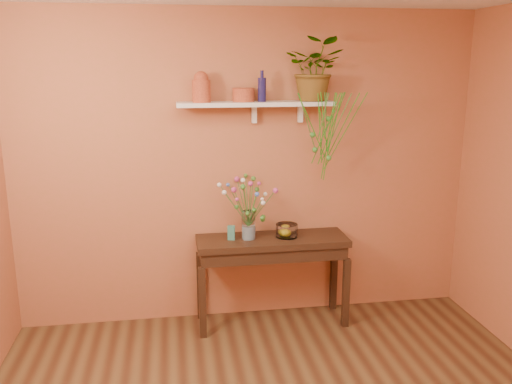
{
  "coord_description": "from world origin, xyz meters",
  "views": [
    {
      "loc": [
        -0.65,
        -2.53,
        2.25
      ],
      "look_at": [
        0.0,
        1.55,
        1.25
      ],
      "focal_mm": 37.6,
      "sensor_mm": 36.0,
      "label": 1
    }
  ],
  "objects": [
    {
      "name": "room",
      "position": [
        0.0,
        0.0,
        1.35
      ],
      "size": [
        4.04,
        4.04,
        2.7
      ],
      "color": "brown",
      "rests_on": "ground"
    },
    {
      "name": "sideboard",
      "position": [
        0.18,
        1.77,
        0.67
      ],
      "size": [
        1.29,
        0.42,
        0.79
      ],
      "color": "#321E11",
      "rests_on": "ground"
    },
    {
      "name": "wall_shelf",
      "position": [
        0.06,
        1.87,
        1.92
      ],
      "size": [
        1.3,
        0.24,
        0.19
      ],
      "color": "white",
      "rests_on": "room"
    },
    {
      "name": "terracotta_jug",
      "position": [
        -0.4,
        1.86,
        2.06
      ],
      "size": [
        0.19,
        0.19,
        0.25
      ],
      "color": "#BF5431",
      "rests_on": "wall_shelf"
    },
    {
      "name": "terracotta_pot",
      "position": [
        -0.05,
        1.89,
        1.99
      ],
      "size": [
        0.21,
        0.21,
        0.11
      ],
      "primitive_type": "cylinder",
      "rotation": [
        0.0,
        0.0,
        -0.16
      ],
      "color": "#BF5431",
      "rests_on": "wall_shelf"
    },
    {
      "name": "blue_bottle",
      "position": [
        0.1,
        1.86,
        2.04
      ],
      "size": [
        0.09,
        0.09,
        0.25
      ],
      "color": "#181648",
      "rests_on": "wall_shelf"
    },
    {
      "name": "spider_plant",
      "position": [
        0.55,
        1.87,
        2.2
      ],
      "size": [
        0.59,
        0.56,
        0.52
      ],
      "primitive_type": "imported",
      "rotation": [
        0.0,
        0.0,
        -0.43
      ],
      "color": "#397A2A",
      "rests_on": "wall_shelf"
    },
    {
      "name": "plant_fronds",
      "position": [
        0.6,
        1.72,
        1.69
      ],
      "size": [
        0.59,
        0.32,
        0.75
      ],
      "color": "#397A2A",
      "rests_on": "wall_shelf"
    },
    {
      "name": "glass_vase",
      "position": [
        -0.03,
        1.78,
        0.89
      ],
      "size": [
        0.12,
        0.12,
        0.24
      ],
      "color": "white",
      "rests_on": "sideboard"
    },
    {
      "name": "bouquet",
      "position": [
        -0.03,
        1.79,
        1.16
      ],
      "size": [
        0.49,
        0.37,
        0.44
      ],
      "color": "#386B28",
      "rests_on": "glass_vase"
    },
    {
      "name": "glass_bowl",
      "position": [
        0.3,
        1.78,
        0.84
      ],
      "size": [
        0.19,
        0.19,
        0.11
      ],
      "color": "white",
      "rests_on": "sideboard"
    },
    {
      "name": "lemon",
      "position": [
        0.3,
        1.79,
        0.83
      ],
      "size": [
        0.07,
        0.07,
        0.07
      ],
      "primitive_type": "sphere",
      "color": "yellow",
      "rests_on": "glass_bowl"
    },
    {
      "name": "carton",
      "position": [
        -0.18,
        1.78,
        0.85
      ],
      "size": [
        0.07,
        0.06,
        0.12
      ],
      "primitive_type": "cube",
      "rotation": [
        0.0,
        0.0,
        -0.21
      ],
      "color": "#286981",
      "rests_on": "sideboard"
    }
  ]
}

